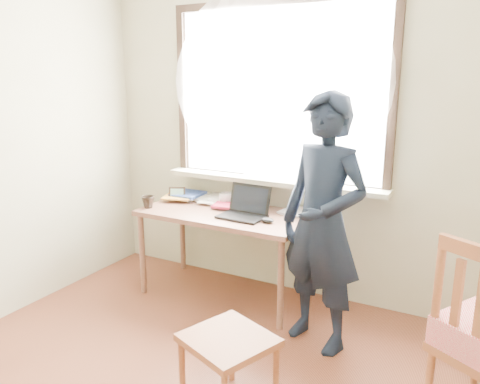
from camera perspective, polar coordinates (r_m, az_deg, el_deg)
The scene contains 12 objects.
room_shell at distance 2.09m, azimuth -11.05°, elevation 10.78°, with size 3.52×4.02×2.61m.
desk at distance 3.70m, azimuth -1.90°, elevation -3.51°, with size 1.32×0.66×0.71m.
laptop at distance 3.54m, azimuth 0.65°, elevation -2.12°, with size 0.35×0.29×0.23m.
mug_white at distance 3.88m, azimuth -1.67°, elevation -0.80°, with size 0.12×0.12×0.10m, color white.
mug_dark at distance 3.85m, azimuth -11.14°, elevation -1.20°, with size 0.11×0.11×0.10m, color black.
mouse at distance 3.40m, azimuth 3.35°, elevation -3.46°, with size 0.10×0.07×0.04m, color black.
desk_clutter at distance 4.02m, azimuth -5.16°, elevation -0.73°, with size 0.81×0.50×0.04m.
book_a at distance 4.07m, azimuth -4.40°, elevation -0.68°, with size 0.19×0.26×0.02m, color white.
book_b at distance 3.74m, azimuth 5.62°, elevation -2.07°, with size 0.20×0.27×0.02m, color white.
picture_frame at distance 4.02m, azimuth -7.66°, elevation -0.30°, with size 0.13×0.08×0.11m.
work_chair at distance 2.57m, azimuth -1.42°, elevation -18.51°, with size 0.54×0.53×0.43m.
person at distance 3.02m, azimuth 10.08°, elevation -3.85°, with size 0.61×0.40×1.66m, color black.
Camera 1 is at (1.30, -1.42, 1.74)m, focal length 35.00 mm.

